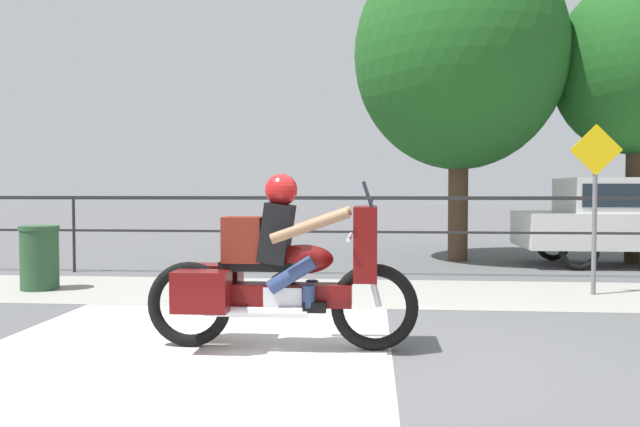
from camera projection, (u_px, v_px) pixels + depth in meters
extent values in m
plane|color=#565659|center=(370.00, 360.00, 5.19)|extent=(120.00, 120.00, 0.00)
cube|color=#99968E|center=(371.00, 293.00, 8.57)|extent=(44.00, 2.40, 0.01)
cube|color=silver|center=(169.00, 362.00, 5.13)|extent=(3.67, 6.00, 0.01)
cube|color=#232326|center=(371.00, 198.00, 10.25)|extent=(36.00, 0.04, 0.06)
cube|color=#232326|center=(371.00, 232.00, 10.28)|extent=(36.00, 0.03, 0.04)
cylinder|color=#232326|center=(74.00, 234.00, 10.71)|extent=(0.05, 0.05, 1.31)
cylinder|color=#232326|center=(371.00, 236.00, 10.28)|extent=(0.05, 0.05, 1.31)
torus|color=black|center=(374.00, 307.00, 5.49)|extent=(0.77, 0.11, 0.77)
torus|color=black|center=(189.00, 304.00, 5.63)|extent=(0.77, 0.11, 0.77)
cube|color=#5B0C0C|center=(281.00, 295.00, 5.55)|extent=(1.27, 0.22, 0.20)
cube|color=silver|center=(284.00, 300.00, 5.55)|extent=(0.34, 0.26, 0.26)
ellipsoid|color=#5B0C0C|center=(303.00, 259.00, 5.53)|extent=(0.54, 0.30, 0.26)
cube|color=black|center=(262.00, 265.00, 5.56)|extent=(0.73, 0.28, 0.08)
cube|color=#5B0C0C|center=(366.00, 243.00, 5.47)|extent=(0.20, 0.60, 0.64)
cube|color=#1E232B|center=(368.00, 195.00, 5.45)|extent=(0.10, 0.51, 0.24)
cylinder|color=silver|center=(350.00, 237.00, 5.48)|extent=(0.04, 0.70, 0.04)
cylinder|color=silver|center=(255.00, 312.00, 5.42)|extent=(0.92, 0.09, 0.09)
cube|color=#5B0C0C|center=(202.00, 291.00, 5.37)|extent=(0.48, 0.28, 0.35)
cube|color=#5B0C0C|center=(215.00, 283.00, 5.85)|extent=(0.48, 0.28, 0.35)
cylinder|color=silver|center=(371.00, 275.00, 5.48)|extent=(0.19, 0.06, 0.57)
cube|color=black|center=(277.00, 233.00, 5.54)|extent=(0.31, 0.36, 0.55)
sphere|color=#8C6647|center=(281.00, 192.00, 5.52)|extent=(0.23, 0.23, 0.23)
sphere|color=#B21919|center=(281.00, 190.00, 5.52)|extent=(0.29, 0.29, 0.29)
cylinder|color=navy|center=(291.00, 275.00, 5.39)|extent=(0.44, 0.13, 0.34)
cylinder|color=navy|center=(309.00, 296.00, 5.38)|extent=(0.11, 0.11, 0.19)
cube|color=black|center=(314.00, 307.00, 5.38)|extent=(0.20, 0.10, 0.09)
cylinder|color=navy|center=(296.00, 270.00, 5.69)|extent=(0.44, 0.13, 0.34)
cylinder|color=navy|center=(312.00, 291.00, 5.68)|extent=(0.11, 0.11, 0.19)
cube|color=black|center=(318.00, 301.00, 5.68)|extent=(0.20, 0.10, 0.09)
cylinder|color=#8C6647|center=(310.00, 226.00, 5.21)|extent=(0.68, 0.09, 0.31)
cylinder|color=#8C6647|center=(316.00, 222.00, 5.80)|extent=(0.68, 0.09, 0.31)
cube|color=maroon|center=(244.00, 239.00, 5.56)|extent=(0.35, 0.31, 0.40)
cube|color=silver|center=(640.00, 230.00, 11.57)|extent=(4.36, 1.74, 0.65)
cube|color=silver|center=(626.00, 195.00, 11.57)|extent=(2.27, 1.53, 0.64)
cube|color=#19232D|center=(626.00, 195.00, 11.57)|extent=(2.09, 1.56, 0.41)
torus|color=black|center=(579.00, 251.00, 10.91)|extent=(0.69, 0.11, 0.69)
torus|color=black|center=(553.00, 243.00, 12.50)|extent=(0.69, 0.11, 0.69)
cylinder|color=#284C2D|center=(40.00, 260.00, 8.80)|extent=(0.52, 0.52, 0.85)
cylinder|color=#284C2D|center=(39.00, 228.00, 8.79)|extent=(0.54, 0.54, 0.06)
cylinder|color=slate|center=(594.00, 218.00, 8.35)|extent=(0.06, 0.06, 2.10)
cube|color=yellow|center=(596.00, 150.00, 8.30)|extent=(0.68, 0.02, 0.68)
cylinder|color=#473323|center=(458.00, 201.00, 12.43)|extent=(0.39, 0.39, 2.39)
ellipsoid|color=#1E561E|center=(459.00, 54.00, 12.32)|extent=(4.15, 4.15, 4.57)
cylinder|color=#473323|center=(633.00, 198.00, 12.08)|extent=(0.28, 0.28, 2.53)
ellipsoid|color=#1E561E|center=(635.00, 66.00, 11.98)|extent=(3.09, 3.09, 3.40)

